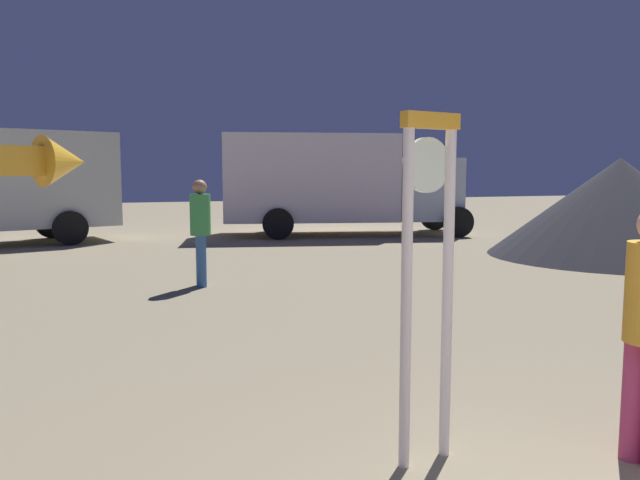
# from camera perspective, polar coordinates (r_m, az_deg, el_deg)

# --- Properties ---
(standing_clock) EXTENTS (0.43, 0.15, 2.26)m
(standing_clock) POSITION_cam_1_polar(r_m,az_deg,el_deg) (3.94, 10.04, -1.61)
(standing_clock) COLOR white
(standing_clock) RESTS_ON ground_plane
(person_distant) EXTENTS (0.34, 0.34, 1.78)m
(person_distant) POSITION_cam_1_polar(r_m,az_deg,el_deg) (10.32, -11.12, 1.19)
(person_distant) COLOR #3867A2
(person_distant) RESTS_ON ground_plane
(box_truck_near) EXTENTS (7.74, 4.27, 3.04)m
(box_truck_near) POSITION_cam_1_polar(r_m,az_deg,el_deg) (18.81, 1.34, 5.53)
(box_truck_near) COLOR silver
(box_truck_near) RESTS_ON ground_plane
(box_truck_far) EXTENTS (6.66, 3.77, 3.00)m
(box_truck_far) POSITION_cam_1_polar(r_m,az_deg,el_deg) (18.13, -27.72, 4.70)
(box_truck_far) COLOR silver
(box_truck_far) RESTS_ON ground_plane
(dome_tent) EXTENTS (5.70, 5.70, 2.24)m
(dome_tent) POSITION_cam_1_polar(r_m,az_deg,el_deg) (15.37, 26.13, 2.75)
(dome_tent) COLOR #28282E
(dome_tent) RESTS_ON ground_plane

